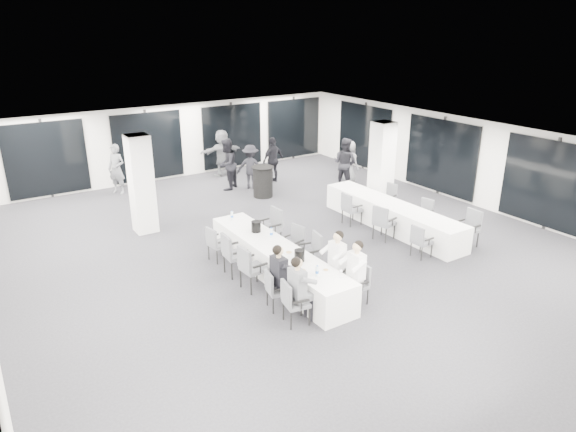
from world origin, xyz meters
The scene contains 42 objects.
room centered at (0.89, 1.11, 1.39)m, with size 14.04×16.04×2.84m.
column_left centered at (-2.80, 3.20, 1.40)m, with size 0.60×0.60×2.80m, color white.
column_right centered at (4.20, 1.00, 1.40)m, with size 0.60×0.60×2.80m, color white.
banquet_table_main centered at (-1.13, -1.29, 0.38)m, with size 0.90×5.00×0.75m, color white.
banquet_table_side centered at (3.28, -0.50, 0.38)m, with size 0.90×5.00×0.75m, color white.
cocktail_table centered at (1.64, 4.06, 0.54)m, with size 0.77×0.77×1.06m.
chair_main_left_near centered at (-1.96, -3.21, 0.53)m, with size 0.55×0.58×0.93m.
chair_main_left_second centered at (-1.96, -2.53, 0.49)m, with size 0.51×0.54×0.86m.
chair_main_left_mid centered at (-1.97, -1.53, 0.59)m, with size 0.55×0.61×1.04m.
chair_main_left_fourth centered at (-1.97, -0.67, 0.59)m, with size 0.55×0.61×1.04m.
chair_main_left_far centered at (-1.96, 0.25, 0.51)m, with size 0.51×0.55×0.90m.
chair_main_right_near centered at (-0.31, -3.27, 0.49)m, with size 0.47×0.51×0.87m.
chair_main_right_second centered at (-0.31, -2.63, 0.50)m, with size 0.49×0.53×0.88m.
chair_main_right_mid centered at (-0.30, -1.53, 0.55)m, with size 0.57×0.61×0.97m.
chair_main_right_fourth centered at (-0.30, -0.79, 0.52)m, with size 0.55×0.58×0.92m.
chair_main_right_far centered at (-0.29, 0.30, 0.59)m, with size 0.56×0.61×1.04m.
chair_side_left_near centered at (2.46, -2.39, 0.49)m, with size 0.45×0.50×0.86m.
chair_side_left_mid centered at (2.45, -1.02, 0.56)m, with size 0.60×0.63×0.99m.
chair_side_left_far centered at (2.45, 0.38, 0.55)m, with size 0.50×0.56×0.96m.
chair_side_right_near centered at (4.12, -2.58, 0.57)m, with size 0.51×0.58×1.00m.
chair_side_right_mid centered at (4.11, -1.00, 0.49)m, with size 0.49×0.53×0.86m.
chair_side_right_far centered at (4.12, 0.53, 0.54)m, with size 0.54×0.58×0.94m.
seated_guest_a centered at (-1.80, -3.23, 0.81)m, with size 0.50×0.38×1.44m.
seated_guest_b centered at (-1.80, -2.55, 0.81)m, with size 0.50×0.38×1.44m.
seated_guest_c centered at (-0.47, -3.26, 0.81)m, with size 0.50×0.38×1.44m.
seated_guest_d centered at (-0.47, -2.62, 0.81)m, with size 0.50×0.38×1.44m.
standing_guest_b centered at (0.99, 5.49, 1.04)m, with size 1.01×0.61×2.08m, color black.
standing_guest_c centered at (1.77, 5.14, 0.90)m, with size 1.17×0.59×1.80m, color black.
standing_guest_d centered at (2.85, 5.38, 0.97)m, with size 1.14×0.64×1.94m, color black.
standing_guest_e centered at (5.24, 3.81, 0.89)m, with size 0.86×0.52×1.77m, color slate.
standing_guest_f centered at (1.65, 7.20, 1.03)m, with size 1.89×0.73×2.06m, color slate.
standing_guest_g centered at (-2.44, 7.17, 0.99)m, with size 0.72×0.58×1.98m, color slate.
standing_guest_h centered at (4.65, 3.37, 1.04)m, with size 1.00×0.61×2.07m, color black.
ice_bucket_near centered at (-1.11, -2.20, 0.88)m, with size 0.23×0.23×0.26m, color black.
ice_bucket_far centered at (-1.07, -0.22, 0.89)m, with size 0.24×0.24×0.27m, color black.
water_bottle_a centered at (-1.21, -2.98, 0.86)m, with size 0.07×0.07×0.22m, color silver.
water_bottle_b centered at (-0.93, -0.73, 0.87)m, with size 0.07×0.07×0.23m, color silver.
water_bottle_c centered at (-1.18, 0.88, 0.86)m, with size 0.07×0.07×0.22m, color silver.
plate_a centered at (-1.32, -2.63, 0.76)m, with size 0.20×0.20×0.03m.
plate_b centered at (-0.91, -2.89, 0.76)m, with size 0.18×0.18×0.03m.
plate_c centered at (-1.08, -1.72, 0.76)m, with size 0.22×0.22×0.03m.
wine_glass centered at (-0.86, -3.32, 0.89)m, with size 0.07×0.07×0.19m.
Camera 1 is at (-6.86, -10.57, 5.60)m, focal length 32.00 mm.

